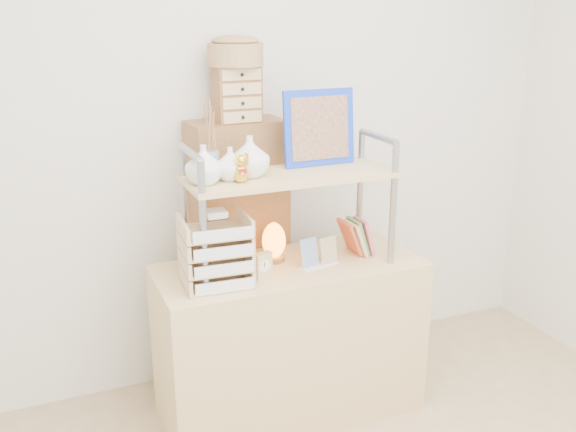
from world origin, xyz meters
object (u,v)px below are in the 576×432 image
cabinet (239,256)px  salt_lamp (274,241)px  letter_tray (217,255)px  desk (290,339)px

cabinet → salt_lamp: size_ratio=7.42×
letter_tray → salt_lamp: letter_tray is taller
letter_tray → desk: bearing=11.3°
desk → cabinet: size_ratio=0.89×
salt_lamp → letter_tray: bearing=-154.4°
salt_lamp → desk: bearing=-58.5°
cabinet → letter_tray: size_ratio=4.17×
desk → salt_lamp: 0.48m
desk → salt_lamp: (-0.05, 0.08, 0.47)m
cabinet → salt_lamp: 0.34m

